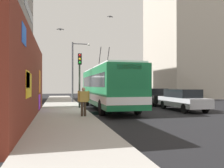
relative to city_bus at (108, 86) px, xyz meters
name	(u,v)px	position (x,y,z in m)	size (l,w,h in m)	color
ground_plane	(86,111)	(-0.95, 1.80, -1.80)	(80.00, 80.00, 0.00)	black
sidewalk_slab	(63,111)	(-0.95, 3.40, -1.73)	(48.00, 3.20, 0.15)	#ADA8A0
graffiti_wall	(32,79)	(-5.00, 5.15, 0.38)	(13.89, 0.32, 4.37)	maroon
building_far_right	(179,36)	(16.59, -15.20, 8.00)	(12.34, 7.59, 19.60)	#B2A899
city_bus	(108,86)	(0.00, 0.00, 0.00)	(11.41, 2.60, 5.02)	#19723F
parked_car_silver	(183,99)	(-2.09, -5.20, -0.97)	(4.89, 1.77, 1.58)	#B7B7BC
parked_car_black	(154,96)	(3.23, -5.20, -0.97)	(4.50, 1.92, 1.58)	black
pedestrian_at_curb	(84,99)	(-4.88, 2.41, -0.72)	(0.22, 0.65, 1.60)	#3F3326
traffic_light	(80,71)	(0.25, 2.15, 1.15)	(0.49, 0.28, 4.17)	#2D382D
street_lamp	(75,67)	(7.04, 2.02, 1.96)	(0.44, 1.92, 6.23)	#4C4C51
flying_pigeons	(84,12)	(0.28, 1.84, 5.69)	(9.15, 5.30, 2.47)	#47474C
curbside_puddle	(97,113)	(-2.28, 1.20, -1.80)	(2.08, 2.08, 0.00)	black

